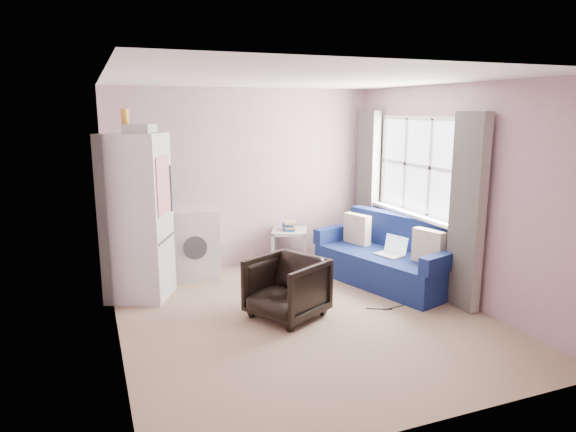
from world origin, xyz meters
The scene contains 8 objects.
room centered at (0.02, 0.01, 1.25)m, with size 3.84×4.24×2.54m.
armchair centered at (-0.17, 0.08, 0.36)m, with size 0.71×0.66×0.73m, color black.
fridge centered at (-1.57, 1.30, 0.99)m, with size 0.89×0.89×2.21m.
washing_machine centered at (-0.81, 1.88, 0.48)m, with size 0.74×0.74×0.92m.
side_table centered at (0.54, 1.79, 0.31)m, with size 0.64×0.64×0.66m.
sofa centered at (1.49, 0.65, 0.31)m, with size 1.38×2.07×0.85m.
window_dressing centered at (1.78, 0.70, 1.11)m, with size 0.17×2.62×2.18m.
floor_cables centered at (0.96, -0.13, 0.01)m, with size 0.45×0.14×0.01m.
Camera 1 is at (-2.07, -4.79, 2.21)m, focal length 32.00 mm.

